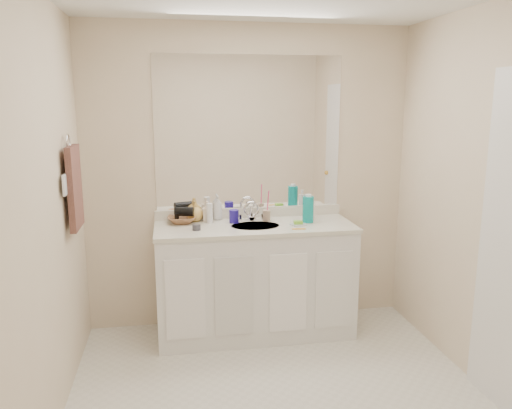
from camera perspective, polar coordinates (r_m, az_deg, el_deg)
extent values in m
cube|color=silver|center=(3.25, 3.18, -22.13)|extent=(2.60, 2.60, 0.00)
cube|color=beige|center=(4.02, -0.79, 3.02)|extent=(2.60, 0.02, 2.40)
cube|color=beige|center=(1.58, 14.50, -11.23)|extent=(2.60, 0.02, 2.40)
cube|color=beige|center=(2.78, -23.67, -1.93)|extent=(0.02, 2.60, 2.40)
cube|color=beige|center=(3.31, 25.93, -0.06)|extent=(0.02, 2.60, 2.40)
cube|color=white|center=(3.95, -0.13, -8.76)|extent=(1.50, 0.55, 0.85)
cube|color=silver|center=(3.82, -0.13, -2.57)|extent=(1.52, 0.57, 0.03)
cube|color=silver|center=(4.06, -0.75, -0.92)|extent=(1.52, 0.03, 0.08)
cylinder|color=beige|center=(3.80, -0.08, -2.60)|extent=(0.37, 0.37, 0.02)
cylinder|color=silver|center=(3.96, -0.52, -1.02)|extent=(0.02, 0.02, 0.11)
cube|color=white|center=(3.97, -0.79, 8.15)|extent=(1.48, 0.01, 1.20)
cylinder|color=#20148C|center=(3.88, -2.53, -1.36)|extent=(0.09, 0.09, 0.10)
cylinder|color=tan|center=(3.94, 1.22, -1.26)|extent=(0.08, 0.08, 0.08)
cylinder|color=#F7417D|center=(3.92, 1.37, 0.28)|extent=(0.02, 0.04, 0.19)
cylinder|color=#0C9391|center=(3.90, 5.97, -0.56)|extent=(0.10, 0.10, 0.20)
cylinder|color=silver|center=(4.02, 6.29, -0.60)|extent=(0.06, 0.06, 0.15)
cube|color=silver|center=(3.81, 4.83, -2.31)|extent=(0.13, 0.11, 0.01)
cube|color=#7AC42F|center=(3.81, 4.83, -2.05)|extent=(0.07, 0.05, 0.02)
cube|color=orange|center=(3.70, 4.90, -2.79)|extent=(0.10, 0.04, 0.00)
cylinder|color=#3C3C44|center=(3.69, -6.82, -2.59)|extent=(0.08, 0.08, 0.04)
cylinder|color=white|center=(3.88, -5.33, -1.00)|extent=(0.05, 0.05, 0.15)
imported|color=silver|center=(3.98, -4.41, -0.37)|extent=(0.08, 0.08, 0.19)
imported|color=#FBE6CC|center=(3.94, -5.57, -0.76)|extent=(0.07, 0.07, 0.16)
imported|color=#D4A852|center=(3.95, -6.98, -0.76)|extent=(0.14, 0.14, 0.16)
imported|color=brown|center=(3.92, -8.45, -1.70)|extent=(0.23, 0.23, 0.05)
cylinder|color=black|center=(3.90, -8.18, -0.80)|extent=(0.16, 0.11, 0.07)
torus|color=silver|center=(3.47, -20.69, 6.71)|extent=(0.01, 0.11, 0.11)
cube|color=#462A25|center=(3.50, -20.01, 1.84)|extent=(0.04, 0.32, 0.55)
cube|color=white|center=(3.30, -21.04, 2.09)|extent=(0.01, 0.08, 0.13)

